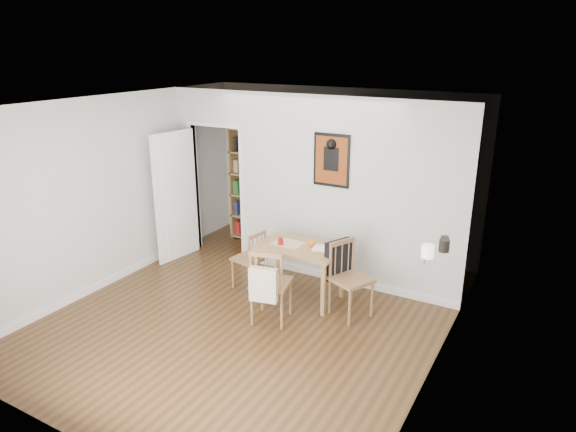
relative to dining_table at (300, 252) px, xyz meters
The scene contains 15 objects.
ground 0.97m from the dining_table, 114.52° to the right, with size 5.20×5.20×0.00m, color #4E3019.
room_shell 0.97m from the dining_table, 105.83° to the left, with size 5.20×5.20×5.20m.
dining_table is the anchor object (origin of this frame).
chair_left 0.80m from the dining_table, behind, with size 0.48×0.48×0.84m.
chair_right 0.78m from the dining_table, ahead, with size 0.67×0.63×0.96m.
chair_front 0.72m from the dining_table, 91.65° to the right, with size 0.58×0.63×0.97m.
bookshelf 2.31m from the dining_table, 137.87° to the left, with size 0.82×0.33×1.95m.
fireplace 1.91m from the dining_table, 12.10° to the right, with size 0.45×1.25×1.16m.
red_glass 0.29m from the dining_table, 159.93° to the right, with size 0.07×0.07×0.10m, color maroon.
orange_fruit 0.21m from the dining_table, 20.31° to the left, with size 0.09×0.09×0.09m, color #DB570B.
placemat 0.20m from the dining_table, behind, with size 0.39×0.29×0.00m, color beige.
notebook 0.34m from the dining_table, 10.21° to the left, with size 0.30×0.22×0.01m, color white.
mantel_lamp 2.05m from the dining_table, 22.00° to the right, with size 0.13×0.13×0.20m.
ceramic_jar_a 1.99m from the dining_table, ahead, with size 0.11×0.11×0.13m, color black.
ceramic_jar_b 1.94m from the dining_table, ahead, with size 0.09×0.09×0.11m, color black.
Camera 1 is at (3.20, -4.81, 3.22)m, focal length 32.00 mm.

